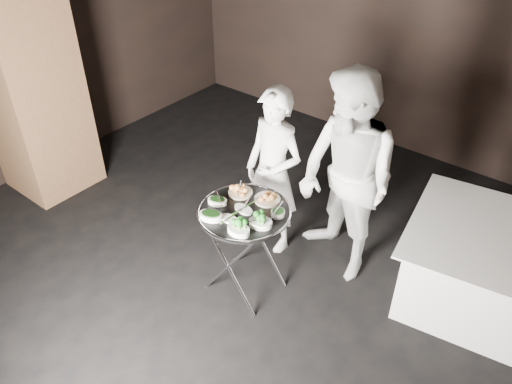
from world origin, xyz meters
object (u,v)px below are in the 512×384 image
Objects in this scene: serving_tray at (244,212)px; dining_table at (483,268)px; waiter_right at (347,180)px; tray_stand at (245,247)px; waiter_left at (274,173)px.

dining_table is at bearing 34.28° from serving_tray.
waiter_right is at bearing -162.81° from dining_table.
tray_stand is 0.66× the size of dining_table.
tray_stand is 0.44× the size of waiter_right.
waiter_right is 1.34m from dining_table.
dining_table is (1.81, 0.48, -0.44)m from waiter_left.
dining_table is at bearing 34.28° from tray_stand.
serving_tray is 0.66m from waiter_left.
serving_tray is 0.59× the size of dining_table.
waiter_right is at bearing 57.59° from serving_tray.
waiter_right is 1.49× the size of dining_table.
waiter_left reaches higher than serving_tray.
serving_tray is at bearing -69.60° from waiter_left.
tray_stand is 1.02m from waiter_right.
waiter_right reaches higher than dining_table.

